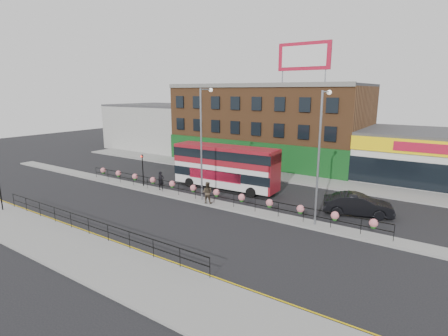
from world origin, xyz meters
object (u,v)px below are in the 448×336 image
Objects in this scene: pedestrian_a at (161,180)px; car at (358,205)px; pedestrian_b at (207,192)px; lamp_column_east at (320,147)px; double_decker_bus at (226,163)px; lamp_column_west at (203,135)px.

car is at bearing -67.64° from pedestrian_a.
pedestrian_b is 0.20× the size of lamp_column_east.
pedestrian_a is at bearing -26.70° from pedestrian_b.
car is at bearing -1.55° from double_decker_bus.
double_decker_bus is 6.46m from pedestrian_a.
car is 2.93× the size of pedestrian_b.
lamp_column_west is at bearing -80.78° from pedestrian_a.
lamp_column_west is 10.22m from lamp_column_east.
double_decker_bus is 11.86m from lamp_column_east.
pedestrian_a is 0.19× the size of lamp_column_east.
pedestrian_b is (1.39, -4.84, -1.56)m from double_decker_bus.
double_decker_bus is 5.21m from lamp_column_west.
lamp_column_west is at bearing -56.40° from pedestrian_b.
lamp_column_east is (9.27, 0.64, 4.63)m from pedestrian_b.
lamp_column_east is (15.48, -0.22, 4.67)m from pedestrian_a.
double_decker_bus is 5.78× the size of pedestrian_b.
double_decker_bus is 12.73m from car.
lamp_column_east is at bearing 165.12° from pedestrian_b.
car is 6.51m from lamp_column_east.
double_decker_bus is 1.97× the size of car.
pedestrian_b is at bearing -73.95° from double_decker_bus.
car is 17.80m from pedestrian_a.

